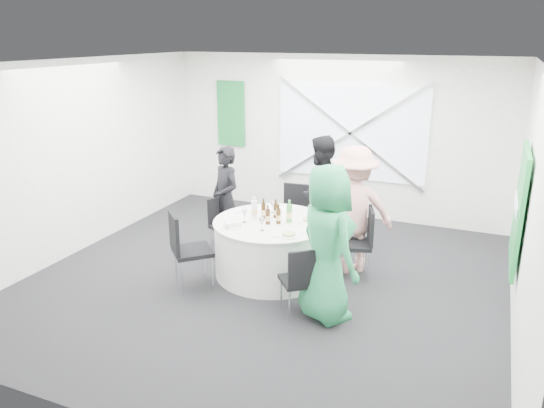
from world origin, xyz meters
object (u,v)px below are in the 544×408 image
at_px(chair_front_left, 185,245).
at_px(green_water_bottle, 289,213).
at_px(chair_back, 295,210).
at_px(banquet_table, 272,248).
at_px(chair_front_right, 301,277).
at_px(person_man_back_left, 226,198).
at_px(person_man_back, 320,191).
at_px(chair_back_right, 361,238).
at_px(clear_water_bottle, 254,210).
at_px(chair_back_left, 222,221).
at_px(person_woman_pink, 353,210).
at_px(person_woman_green, 327,243).

distance_m(chair_front_left, green_water_bottle, 1.41).
bearing_deg(chair_front_left, chair_back, -65.49).
relative_size(banquet_table, chair_front_left, 1.52).
xyz_separation_m(chair_front_right, person_man_back_left, (-1.77, 1.54, 0.28)).
bearing_deg(person_man_back, chair_back, -53.21).
relative_size(chair_back_right, clear_water_bottle, 3.10).
xyz_separation_m(chair_back_right, person_man_back, (-0.87, 0.90, 0.29)).
relative_size(chair_front_left, person_man_back_left, 0.65).
bearing_deg(banquet_table, person_man_back_left, 148.96).
bearing_deg(chair_back_right, chair_front_right, -33.88).
xyz_separation_m(chair_back_left, green_water_bottle, (1.22, -0.40, 0.40)).
xyz_separation_m(chair_front_left, clear_water_bottle, (0.58, 0.82, 0.28)).
height_order(chair_back, person_woman_pink, person_woman_pink).
bearing_deg(person_woman_green, green_water_bottle, -9.17).
bearing_deg(banquet_table, chair_back_left, 155.23).
relative_size(person_woman_green, green_water_bottle, 6.00).
xyz_separation_m(banquet_table, clear_water_bottle, (-0.26, -0.00, 0.50)).
height_order(chair_front_left, green_water_bottle, green_water_bottle).
relative_size(chair_back, green_water_bottle, 3.13).
distance_m(banquet_table, green_water_bottle, 0.55).
relative_size(banquet_table, person_woman_pink, 0.90).
xyz_separation_m(chair_back_left, chair_front_right, (1.75, -1.40, 0.03)).
distance_m(person_man_back, person_woman_pink, 1.00).
distance_m(chair_front_left, person_woman_pink, 2.27).
bearing_deg(person_woman_pink, chair_front_right, 52.13).
xyz_separation_m(person_woman_green, clear_water_bottle, (-1.26, 0.80, -0.02)).
xyz_separation_m(chair_back_right, chair_front_right, (-0.36, -1.30, -0.06)).
relative_size(banquet_table, green_water_bottle, 5.17).
distance_m(chair_back, chair_front_right, 2.21).
height_order(banquet_table, clear_water_bottle, clear_water_bottle).
distance_m(banquet_table, chair_back_right, 1.19).
distance_m(chair_back, person_man_back, 0.49).
height_order(person_man_back_left, person_man_back, person_man_back).
bearing_deg(clear_water_bottle, chair_back_left, 148.19).
bearing_deg(person_man_back, banquet_table, 0.00).
bearing_deg(person_man_back, person_woman_green, 31.08).
bearing_deg(chair_back, person_woman_green, -65.02).
height_order(person_man_back_left, person_woman_green, person_woman_green).
bearing_deg(clear_water_bottle, person_woman_green, -32.51).
distance_m(person_man_back, person_woman_green, 2.21).
bearing_deg(chair_back_right, green_water_bottle, -89.53).
distance_m(banquet_table, chair_back_left, 1.11).
xyz_separation_m(chair_back_left, person_man_back_left, (-0.01, 0.15, 0.31)).
distance_m(banquet_table, person_man_back, 1.38).
relative_size(chair_front_left, person_woman_pink, 0.59).
distance_m(chair_front_right, person_woman_green, 0.49).
bearing_deg(person_woman_pink, chair_front_left, 7.28).
relative_size(chair_front_right, person_woman_pink, 0.50).
xyz_separation_m(chair_front_right, clear_water_bottle, (-1.01, 0.94, 0.38)).
bearing_deg(clear_water_bottle, chair_back, 81.75).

